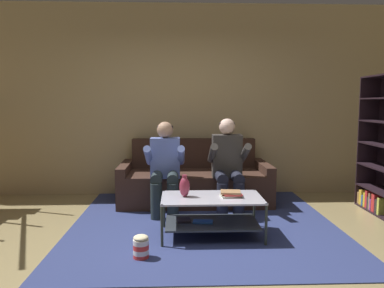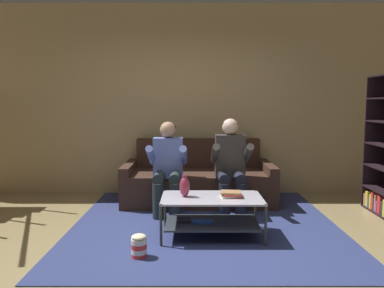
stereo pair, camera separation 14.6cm
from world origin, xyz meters
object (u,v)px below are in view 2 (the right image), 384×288
object	(u,v)px
person_seated_left	(166,163)
vase	(183,186)
coffee_table	(210,210)
person_seated_right	(229,162)
popcorn_tub	(138,246)
couch	(197,182)
book_stack	(230,194)

from	to	relation	value
person_seated_left	vase	size ratio (longest dim) A/B	5.05
coffee_table	vase	world-z (taller)	vase
person_seated_left	vase	world-z (taller)	person_seated_left
person_seated_right	popcorn_tub	world-z (taller)	person_seated_right
person_seated_right	vase	bearing A→B (deg)	-123.75
couch	person_seated_right	size ratio (longest dim) A/B	1.73
couch	coffee_table	distance (m)	1.43
person_seated_left	couch	bearing A→B (deg)	54.02
coffee_table	popcorn_tub	size ratio (longest dim) A/B	4.74
book_stack	coffee_table	bearing A→B (deg)	-179.32
couch	person_seated_right	world-z (taller)	person_seated_right
person_seated_left	person_seated_right	distance (m)	0.81
person_seated_right	vase	xyz separation A→B (m)	(-0.57, -0.86, -0.12)
vase	book_stack	xyz separation A→B (m)	(0.49, -0.02, -0.08)
couch	person_seated_left	size ratio (longest dim) A/B	1.78
person_seated_left	person_seated_right	world-z (taller)	person_seated_right
popcorn_tub	person_seated_right	bearing A→B (deg)	55.52
person_seated_left	popcorn_tub	bearing A→B (deg)	-96.98
popcorn_tub	coffee_table	bearing A→B (deg)	38.73
couch	person_seated_right	xyz separation A→B (m)	(0.40, -0.55, 0.37)
vase	popcorn_tub	bearing A→B (deg)	-125.55
couch	coffee_table	bearing A→B (deg)	-85.67
couch	person_seated_left	xyz separation A→B (m)	(-0.40, -0.56, 0.35)
coffee_table	vase	size ratio (longest dim) A/B	4.54
popcorn_tub	couch	bearing A→B (deg)	73.74
couch	person_seated_left	bearing A→B (deg)	-125.98
couch	book_stack	bearing A→B (deg)	-77.30
person_seated_left	book_stack	size ratio (longest dim) A/B	5.06
person_seated_right	person_seated_left	bearing A→B (deg)	-179.74
coffee_table	popcorn_tub	distance (m)	0.90
book_stack	popcorn_tub	distance (m)	1.11
book_stack	popcorn_tub	bearing A→B (deg)	-148.44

